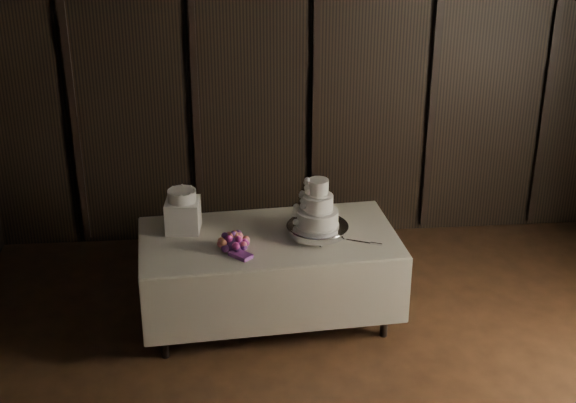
{
  "coord_description": "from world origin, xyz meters",
  "views": [
    {
      "loc": [
        -0.88,
        -3.59,
        3.55
      ],
      "look_at": [
        -0.39,
        1.95,
        1.05
      ],
      "focal_mm": 50.0,
      "sensor_mm": 36.0,
      "label": 1
    }
  ],
  "objects_px": {
    "cake_stand": "(317,231)",
    "wedding_cake": "(314,209)",
    "display_table": "(269,275)",
    "bouquet": "(233,242)",
    "box_pedestal": "(183,215)",
    "small_cake": "(182,196)"
  },
  "relations": [
    {
      "from": "display_table",
      "to": "bouquet",
      "type": "xyz_separation_m",
      "value": [
        -0.28,
        -0.2,
        0.4
      ]
    },
    {
      "from": "cake_stand",
      "to": "wedding_cake",
      "type": "relative_size",
      "value": 1.27
    },
    {
      "from": "bouquet",
      "to": "display_table",
      "type": "bearing_deg",
      "value": 35.1
    },
    {
      "from": "bouquet",
      "to": "box_pedestal",
      "type": "relative_size",
      "value": 1.46
    },
    {
      "from": "display_table",
      "to": "wedding_cake",
      "type": "height_order",
      "value": "wedding_cake"
    },
    {
      "from": "bouquet",
      "to": "box_pedestal",
      "type": "distance_m",
      "value": 0.53
    },
    {
      "from": "display_table",
      "to": "small_cake",
      "type": "distance_m",
      "value": 0.93
    },
    {
      "from": "wedding_cake",
      "to": "bouquet",
      "type": "xyz_separation_m",
      "value": [
        -0.63,
        -0.15,
        -0.18
      ]
    },
    {
      "from": "cake_stand",
      "to": "box_pedestal",
      "type": "xyz_separation_m",
      "value": [
        -1.03,
        0.2,
        0.08
      ]
    },
    {
      "from": "cake_stand",
      "to": "wedding_cake",
      "type": "distance_m",
      "value": 0.2
    },
    {
      "from": "wedding_cake",
      "to": "bouquet",
      "type": "relative_size",
      "value": 1.01
    },
    {
      "from": "display_table",
      "to": "wedding_cake",
      "type": "bearing_deg",
      "value": -11.21
    },
    {
      "from": "display_table",
      "to": "box_pedestal",
      "type": "xyz_separation_m",
      "value": [
        -0.66,
        0.17,
        0.47
      ]
    },
    {
      "from": "bouquet",
      "to": "box_pedestal",
      "type": "bearing_deg",
      "value": 135.72
    },
    {
      "from": "display_table",
      "to": "cake_stand",
      "type": "xyz_separation_m",
      "value": [
        0.38,
        -0.03,
        0.39
      ]
    },
    {
      "from": "cake_stand",
      "to": "bouquet",
      "type": "distance_m",
      "value": 0.68
    },
    {
      "from": "display_table",
      "to": "box_pedestal",
      "type": "distance_m",
      "value": 0.83
    },
    {
      "from": "cake_stand",
      "to": "bouquet",
      "type": "relative_size",
      "value": 1.28
    },
    {
      "from": "bouquet",
      "to": "cake_stand",
      "type": "bearing_deg",
      "value": 14.6
    },
    {
      "from": "wedding_cake",
      "to": "small_cake",
      "type": "height_order",
      "value": "wedding_cake"
    },
    {
      "from": "display_table",
      "to": "wedding_cake",
      "type": "distance_m",
      "value": 0.68
    },
    {
      "from": "cake_stand",
      "to": "wedding_cake",
      "type": "height_order",
      "value": "wedding_cake"
    }
  ]
}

